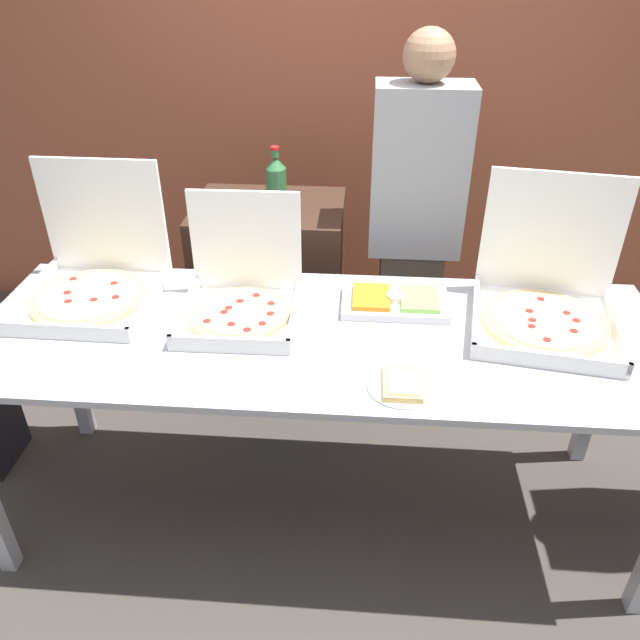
{
  "coord_description": "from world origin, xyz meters",
  "views": [
    {
      "loc": [
        0.14,
        -1.81,
        2.09
      ],
      "look_at": [
        0.0,
        0.0,
        0.93
      ],
      "focal_mm": 35.0,
      "sensor_mm": 36.0,
      "label": 1
    }
  ],
  "objects_px": {
    "pizza_box_near_left": "(546,299)",
    "veggie_tray": "(395,302)",
    "soda_bottle": "(276,183)",
    "pizza_box_near_right": "(241,296)",
    "person_guest_cap": "(414,233)",
    "soda_can_silver": "(246,210)",
    "pizza_box_far_right": "(93,277)",
    "paper_plate_front_right": "(402,384)"
  },
  "relations": [
    {
      "from": "pizza_box_near_right",
      "to": "pizza_box_near_left",
      "type": "xyz_separation_m",
      "value": [
        1.09,
        0.04,
        0.01
      ]
    },
    {
      "from": "veggie_tray",
      "to": "soda_can_silver",
      "type": "bearing_deg",
      "value": 143.86
    },
    {
      "from": "pizza_box_far_right",
      "to": "veggie_tray",
      "type": "distance_m",
      "value": 1.14
    },
    {
      "from": "pizza_box_near_left",
      "to": "soda_can_silver",
      "type": "relative_size",
      "value": 4.66
    },
    {
      "from": "pizza_box_near_left",
      "to": "soda_bottle",
      "type": "bearing_deg",
      "value": 156.27
    },
    {
      "from": "pizza_box_far_right",
      "to": "veggie_tray",
      "type": "xyz_separation_m",
      "value": [
        1.14,
        0.01,
        -0.06
      ]
    },
    {
      "from": "paper_plate_front_right",
      "to": "soda_bottle",
      "type": "height_order",
      "value": "soda_bottle"
    },
    {
      "from": "paper_plate_front_right",
      "to": "soda_bottle",
      "type": "relative_size",
      "value": 0.75
    },
    {
      "from": "soda_bottle",
      "to": "pizza_box_far_right",
      "type": "bearing_deg",
      "value": -134.43
    },
    {
      "from": "pizza_box_near_left",
      "to": "soda_can_silver",
      "type": "height_order",
      "value": "pizza_box_near_left"
    },
    {
      "from": "soda_can_silver",
      "to": "pizza_box_far_right",
      "type": "bearing_deg",
      "value": -137.13
    },
    {
      "from": "veggie_tray",
      "to": "soda_can_silver",
      "type": "xyz_separation_m",
      "value": [
        -0.63,
        0.46,
        0.15
      ]
    },
    {
      "from": "veggie_tray",
      "to": "person_guest_cap",
      "type": "height_order",
      "value": "person_guest_cap"
    },
    {
      "from": "soda_bottle",
      "to": "pizza_box_near_left",
      "type": "bearing_deg",
      "value": -32.72
    },
    {
      "from": "paper_plate_front_right",
      "to": "pizza_box_near_left",
      "type": "bearing_deg",
      "value": 39.8
    },
    {
      "from": "pizza_box_near_right",
      "to": "veggie_tray",
      "type": "xyz_separation_m",
      "value": [
        0.56,
        0.09,
        -0.05
      ]
    },
    {
      "from": "pizza_box_far_right",
      "to": "paper_plate_front_right",
      "type": "bearing_deg",
      "value": -21.67
    },
    {
      "from": "veggie_tray",
      "to": "soda_can_silver",
      "type": "height_order",
      "value": "soda_can_silver"
    },
    {
      "from": "pizza_box_near_right",
      "to": "pizza_box_far_right",
      "type": "distance_m",
      "value": 0.58
    },
    {
      "from": "pizza_box_near_left",
      "to": "veggie_tray",
      "type": "bearing_deg",
      "value": -176.39
    },
    {
      "from": "pizza_box_near_right",
      "to": "veggie_tray",
      "type": "relative_size",
      "value": 1.1
    },
    {
      "from": "soda_bottle",
      "to": "person_guest_cap",
      "type": "xyz_separation_m",
      "value": [
        0.62,
        -0.05,
        -0.19
      ]
    },
    {
      "from": "veggie_tray",
      "to": "soda_bottle",
      "type": "distance_m",
      "value": 0.84
    },
    {
      "from": "pizza_box_near_left",
      "to": "soda_bottle",
      "type": "distance_m",
      "value": 1.26
    },
    {
      "from": "pizza_box_near_right",
      "to": "paper_plate_front_right",
      "type": "height_order",
      "value": "pizza_box_near_right"
    },
    {
      "from": "pizza_box_near_right",
      "to": "person_guest_cap",
      "type": "xyz_separation_m",
      "value": [
        0.66,
        0.66,
        -0.03
      ]
    },
    {
      "from": "pizza_box_near_right",
      "to": "paper_plate_front_right",
      "type": "relative_size",
      "value": 1.98
    },
    {
      "from": "paper_plate_front_right",
      "to": "veggie_tray",
      "type": "relative_size",
      "value": 0.55
    },
    {
      "from": "pizza_box_near_left",
      "to": "soda_can_silver",
      "type": "bearing_deg",
      "value": 165.17
    },
    {
      "from": "pizza_box_far_right",
      "to": "veggie_tray",
      "type": "height_order",
      "value": "pizza_box_far_right"
    },
    {
      "from": "veggie_tray",
      "to": "pizza_box_near_left",
      "type": "bearing_deg",
      "value": -5.38
    },
    {
      "from": "veggie_tray",
      "to": "pizza_box_near_right",
      "type": "bearing_deg",
      "value": -171.22
    },
    {
      "from": "pizza_box_near_right",
      "to": "person_guest_cap",
      "type": "height_order",
      "value": "person_guest_cap"
    },
    {
      "from": "pizza_box_near_right",
      "to": "soda_bottle",
      "type": "xyz_separation_m",
      "value": [
        0.04,
        0.71,
        0.17
      ]
    },
    {
      "from": "soda_can_silver",
      "to": "person_guest_cap",
      "type": "bearing_deg",
      "value": 8.69
    },
    {
      "from": "pizza_box_near_left",
      "to": "veggie_tray",
      "type": "xyz_separation_m",
      "value": [
        -0.53,
        0.05,
        -0.06
      ]
    },
    {
      "from": "veggie_tray",
      "to": "soda_bottle",
      "type": "relative_size",
      "value": 1.36
    },
    {
      "from": "soda_bottle",
      "to": "soda_can_silver",
      "type": "distance_m",
      "value": 0.21
    },
    {
      "from": "pizza_box_near_left",
      "to": "soda_bottle",
      "type": "height_order",
      "value": "pizza_box_near_left"
    },
    {
      "from": "pizza_box_far_right",
      "to": "pizza_box_near_right",
      "type": "bearing_deg",
      "value": -7.2
    },
    {
      "from": "pizza_box_far_right",
      "to": "soda_bottle",
      "type": "distance_m",
      "value": 0.89
    },
    {
      "from": "soda_can_silver",
      "to": "person_guest_cap",
      "type": "xyz_separation_m",
      "value": [
        0.73,
        0.11,
        -0.13
      ]
    }
  ]
}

